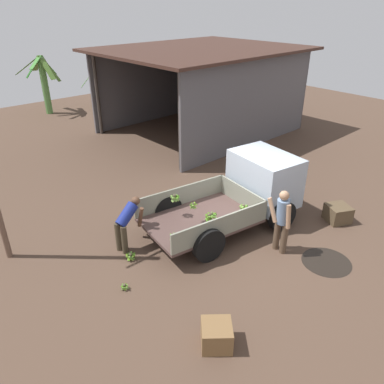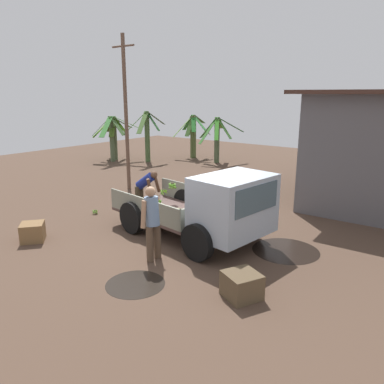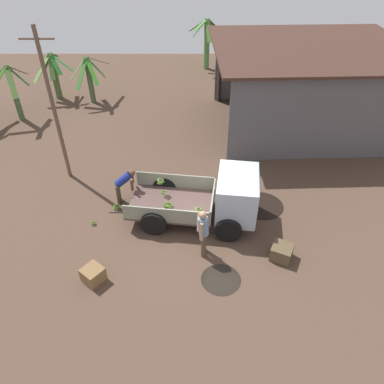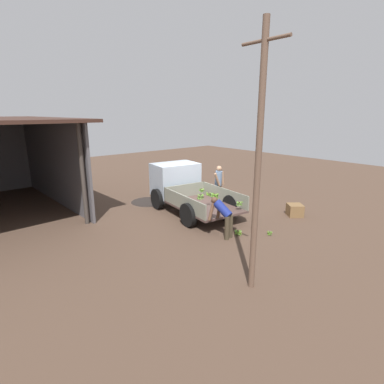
% 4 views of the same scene
% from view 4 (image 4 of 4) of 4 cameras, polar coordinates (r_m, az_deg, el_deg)
% --- Properties ---
extents(ground, '(36.00, 36.00, 0.00)m').
position_cam_4_polar(ground, '(13.00, -0.00, -3.22)').
color(ground, '#4F3A2D').
extents(mud_patch_0, '(1.21, 1.21, 0.01)m').
position_cam_4_polar(mud_patch_0, '(14.99, 6.46, -0.83)').
color(mud_patch_0, black).
rests_on(mud_patch_0, ground).
extents(mud_patch_1, '(1.63, 1.63, 0.01)m').
position_cam_4_polar(mud_patch_1, '(14.17, -8.25, -1.83)').
color(mud_patch_1, black).
rests_on(mud_patch_1, ground).
extents(cargo_truck, '(4.60, 2.68, 1.87)m').
position_cam_4_polar(cargo_truck, '(13.08, -2.13, 1.35)').
color(cargo_truck, '#513B36').
rests_on(cargo_truck, ground).
extents(utility_pole, '(1.14, 0.14, 5.87)m').
position_cam_4_polar(utility_pole, '(6.62, 12.50, 5.80)').
color(utility_pole, brown).
rests_on(utility_pole, ground).
extents(person_foreground_visitor, '(0.39, 0.69, 1.74)m').
position_cam_4_polar(person_foreground_visitor, '(13.64, 5.06, 1.80)').
color(person_foreground_visitor, brown).
rests_on(person_foreground_visitor, ground).
extents(person_worker_loading, '(0.80, 0.69, 1.33)m').
position_cam_4_polar(person_worker_loading, '(9.96, 5.95, -4.27)').
color(person_worker_loading, '#403626').
rests_on(person_worker_loading, ground).
extents(banana_bunch_on_ground_0, '(0.19, 0.19, 0.16)m').
position_cam_4_polar(banana_bunch_on_ground_0, '(10.63, 14.56, -7.50)').
color(banana_bunch_on_ground_0, brown).
rests_on(banana_bunch_on_ground_0, ground).
extents(banana_bunch_on_ground_1, '(0.27, 0.27, 0.20)m').
position_cam_4_polar(banana_bunch_on_ground_1, '(10.39, 8.79, -7.58)').
color(banana_bunch_on_ground_1, brown).
rests_on(banana_bunch_on_ground_1, ground).
extents(wooden_crate_0, '(0.80, 0.80, 0.48)m').
position_cam_4_polar(wooden_crate_0, '(12.77, 19.00, -3.29)').
color(wooden_crate_0, brown).
rests_on(wooden_crate_0, ground).
extents(wooden_crate_1, '(0.83, 0.83, 0.49)m').
position_cam_4_polar(wooden_crate_1, '(15.72, -0.91, 0.92)').
color(wooden_crate_1, brown).
rests_on(wooden_crate_1, ground).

